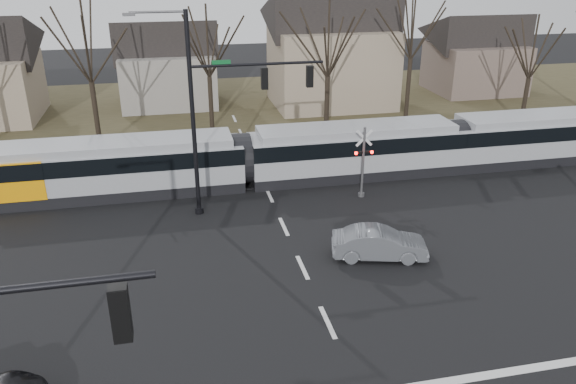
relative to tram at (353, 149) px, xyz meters
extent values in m
plane|color=black|center=(-5.49, -16.00, -1.70)|extent=(140.00, 140.00, 0.00)
cube|color=#38331E|center=(-5.49, 16.00, -1.69)|extent=(140.00, 28.00, 0.01)
cube|color=silver|center=(-5.49, -14.00, -1.69)|extent=(0.18, 2.00, 0.01)
cube|color=silver|center=(-5.49, -10.00, -1.69)|extent=(0.18, 2.00, 0.01)
cube|color=silver|center=(-5.49, -6.00, -1.69)|extent=(0.18, 2.00, 0.01)
cube|color=silver|center=(-5.49, -2.00, -1.69)|extent=(0.18, 2.00, 0.01)
cube|color=silver|center=(-5.49, 2.00, -1.69)|extent=(0.18, 2.00, 0.01)
cube|color=silver|center=(-5.49, 6.00, -1.69)|extent=(0.18, 2.00, 0.01)
cube|color=silver|center=(-5.49, 10.00, -1.69)|extent=(0.18, 2.00, 0.01)
cube|color=silver|center=(-5.49, 14.00, -1.69)|extent=(0.18, 2.00, 0.01)
cube|color=#59595E|center=(-5.49, -0.90, -1.67)|extent=(90.00, 0.12, 0.06)
cube|color=#59595E|center=(-5.49, 0.50, -1.67)|extent=(90.00, 0.12, 0.06)
cube|color=gray|center=(-13.70, 0.00, -0.14)|extent=(13.89, 2.99, 3.12)
cube|color=black|center=(-13.70, 0.00, 0.49)|extent=(13.91, 3.03, 0.91)
cube|color=#FF9E07|center=(-18.94, 0.00, -0.04)|extent=(3.42, 3.06, 2.08)
cube|color=gray|center=(0.19, 0.00, -0.14)|extent=(12.82, 2.99, 3.12)
cube|color=black|center=(0.19, 0.00, 0.49)|extent=(12.84, 3.03, 0.91)
cube|color=gray|center=(13.54, 0.00, -0.14)|extent=(13.89, 2.99, 3.12)
cube|color=black|center=(13.54, 0.00, 0.49)|extent=(13.91, 3.03, 0.91)
imported|color=slate|center=(-1.95, -9.84, -1.01)|extent=(3.45, 4.89, 1.38)
cube|color=black|center=(-11.64, -22.00, 5.20)|extent=(0.32, 0.32, 1.05)
sphere|color=#FF0C07|center=(-11.64, -22.00, 5.53)|extent=(0.22, 0.22, 0.22)
cylinder|color=black|center=(-9.49, -3.50, 3.40)|extent=(0.22, 0.22, 10.20)
cylinder|color=black|center=(-9.49, -3.50, -1.55)|extent=(0.44, 0.44, 0.30)
cylinder|color=black|center=(-6.24, -3.50, 5.90)|extent=(6.50, 0.14, 0.14)
cube|color=#0C5926|center=(-7.99, -3.50, 6.05)|extent=(0.90, 0.03, 0.22)
cube|color=black|center=(-5.91, -3.50, 5.20)|extent=(0.32, 0.32, 1.05)
sphere|color=#FF0C07|center=(-5.91, -3.50, 5.53)|extent=(0.22, 0.22, 0.22)
cube|color=black|center=(-3.64, -3.50, 5.20)|extent=(0.32, 0.32, 1.05)
sphere|color=#FF0C07|center=(-3.64, -3.50, 5.53)|extent=(0.22, 0.22, 0.22)
cube|color=#59595B|center=(-11.99, -3.50, 8.32)|extent=(0.55, 0.22, 0.14)
cylinder|color=#59595B|center=(-0.49, -3.20, 0.30)|extent=(0.14, 0.14, 4.00)
cylinder|color=#59595B|center=(-0.49, -3.20, -1.60)|extent=(0.36, 0.36, 0.20)
cube|color=silver|center=(-0.49, -3.20, 1.70)|extent=(0.95, 0.04, 0.95)
cube|color=silver|center=(-0.49, -3.20, 1.70)|extent=(0.95, 0.04, 0.95)
cube|color=black|center=(-0.49, -3.20, 0.90)|extent=(1.00, 0.10, 0.12)
sphere|color=#FF0C07|center=(-0.94, -3.28, 0.90)|extent=(0.18, 0.18, 0.18)
sphere|color=#FF0C07|center=(-0.04, -3.28, 0.90)|extent=(0.18, 0.18, 0.18)
cube|color=gray|center=(-10.49, 20.00, 0.55)|extent=(8.00, 7.00, 4.50)
cube|color=gray|center=(3.51, 17.00, 1.55)|extent=(10.00, 8.00, 6.50)
cube|color=brown|center=(18.51, 19.00, 0.55)|extent=(8.00, 7.00, 4.50)
camera|label=1|loc=(-10.51, -30.43, 10.91)|focal=35.00mm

